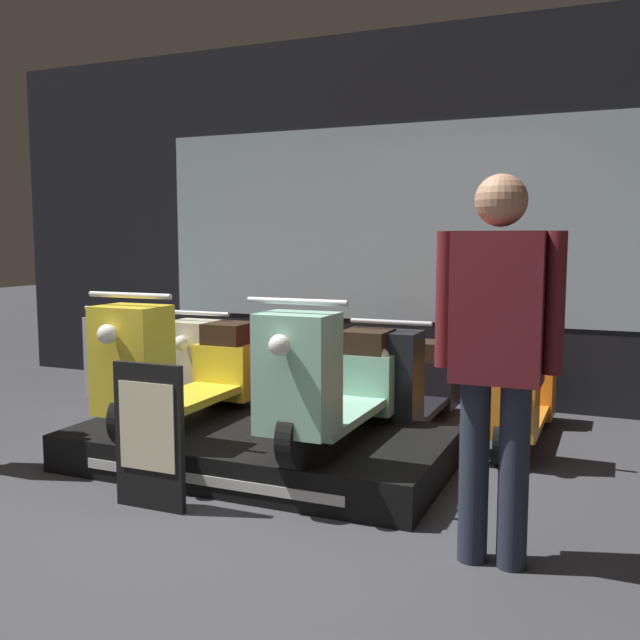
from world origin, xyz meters
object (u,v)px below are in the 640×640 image
(price_sign_board, at_px, (149,436))
(scooter_backrow_0, at_px, (157,363))
(scooter_display_left, at_px, (185,369))
(scooter_display_right, at_px, (335,381))
(scooter_backrow_1, at_px, (233,369))
(scooter_backrow_2, at_px, (318,376))
(scooter_backrow_3, at_px, (412,384))
(scooter_backrow_4, at_px, (517,392))
(person_right_browsing, at_px, (497,344))

(price_sign_board, bearing_deg, scooter_backrow_0, 124.92)
(scooter_display_left, distance_m, price_sign_board, 0.91)
(scooter_display_right, xyz_separation_m, scooter_backrow_1, (-1.38, 1.20, -0.23))
(scooter_backrow_2, bearing_deg, scooter_backrow_1, 180.00)
(price_sign_board, bearing_deg, scooter_backrow_3, 67.32)
(scooter_display_left, xyz_separation_m, scooter_backrow_3, (1.17, 1.20, -0.23))
(scooter_backrow_0, height_order, scooter_backrow_4, same)
(scooter_backrow_2, bearing_deg, scooter_backrow_0, 180.00)
(scooter_display_left, relative_size, scooter_backrow_0, 1.00)
(scooter_backrow_4, relative_size, person_right_browsing, 0.92)
(scooter_display_right, relative_size, person_right_browsing, 0.92)
(scooter_backrow_0, xyz_separation_m, price_sign_board, (1.42, -2.03, 0.04))
(scooter_display_right, height_order, scooter_backrow_1, scooter_display_right)
(scooter_backrow_2, relative_size, scooter_backrow_3, 1.00)
(scooter_backrow_2, distance_m, scooter_backrow_3, 0.75)
(scooter_display_left, relative_size, price_sign_board, 2.00)
(scooter_backrow_2, bearing_deg, scooter_display_left, -109.24)
(scooter_display_left, distance_m, scooter_backrow_1, 1.27)
(scooter_backrow_4, xyz_separation_m, person_right_browsing, (0.16, -1.97, 0.62))
(scooter_backrow_1, xyz_separation_m, scooter_backrow_2, (0.75, 0.00, 0.00))
(scooter_backrow_0, bearing_deg, price_sign_board, -55.08)
(scooter_backrow_2, xyz_separation_m, scooter_backrow_3, (0.75, 0.00, 0.00))
(scooter_backrow_1, distance_m, scooter_backrow_2, 0.75)
(scooter_backrow_4, xyz_separation_m, price_sign_board, (-1.60, -2.03, 0.04))
(scooter_backrow_3, bearing_deg, scooter_backrow_4, 0.00)
(scooter_display_right, xyz_separation_m, price_sign_board, (-0.72, -0.83, -0.19))
(scooter_backrow_0, relative_size, price_sign_board, 2.00)
(scooter_display_right, distance_m, scooter_backrow_4, 1.51)
(scooter_display_left, relative_size, person_right_browsing, 0.92)
(scooter_backrow_1, relative_size, scooter_backrow_4, 1.00)
(scooter_backrow_0, xyz_separation_m, person_right_browsing, (3.18, -1.97, 0.62))
(person_right_browsing, bearing_deg, scooter_backrow_1, 140.88)
(scooter_backrow_0, relative_size, scooter_backrow_4, 1.00)
(person_right_browsing, relative_size, price_sign_board, 2.17)
(scooter_display_left, xyz_separation_m, price_sign_board, (0.33, -0.83, -0.19))
(scooter_backrow_4, bearing_deg, scooter_backrow_1, 180.00)
(scooter_backrow_1, xyz_separation_m, scooter_backrow_3, (1.51, 0.00, 0.00))
(scooter_backrow_2, bearing_deg, scooter_backrow_3, 0.00)
(scooter_display_left, height_order, scooter_backrow_3, scooter_display_left)
(scooter_display_right, relative_size, scooter_backrow_4, 1.00)
(scooter_backrow_1, height_order, price_sign_board, scooter_backrow_1)
(scooter_backrow_3, height_order, price_sign_board, scooter_backrow_3)
(scooter_display_left, bearing_deg, scooter_backrow_1, 105.66)
(scooter_backrow_0, height_order, price_sign_board, scooter_backrow_0)
(scooter_backrow_3, relative_size, price_sign_board, 2.00)
(scooter_display_left, xyz_separation_m, scooter_backrow_4, (1.93, 1.20, -0.23))
(scooter_backrow_0, bearing_deg, scooter_backrow_4, 0.00)
(scooter_display_left, height_order, scooter_backrow_2, scooter_display_left)
(scooter_display_left, relative_size, scooter_backrow_2, 1.00)
(scooter_display_left, height_order, scooter_display_right, same)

